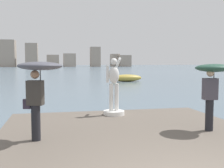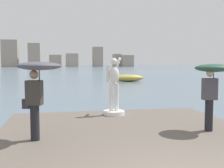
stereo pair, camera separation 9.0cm
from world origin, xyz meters
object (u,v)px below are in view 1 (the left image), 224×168
(onlooker_left, at_px, (39,78))
(boat_rightward, at_px, (127,78))
(onlooker_right, at_px, (213,77))
(statue_white_figure, at_px, (114,93))

(onlooker_left, bearing_deg, boat_rightward, 70.52)
(onlooker_left, relative_size, boat_rightward, 0.51)
(boat_rightward, bearing_deg, onlooker_right, -99.54)
(statue_white_figure, relative_size, onlooker_left, 1.08)
(onlooker_right, xyz_separation_m, boat_rightward, (4.25, 25.27, -1.47))
(statue_white_figure, xyz_separation_m, boat_rightward, (6.46, 22.45, -0.75))
(onlooker_left, bearing_deg, onlooker_right, 0.36)
(onlooker_left, distance_m, boat_rightward, 26.88)
(boat_rightward, bearing_deg, statue_white_figure, -106.05)
(statue_white_figure, height_order, boat_rightward, statue_white_figure)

